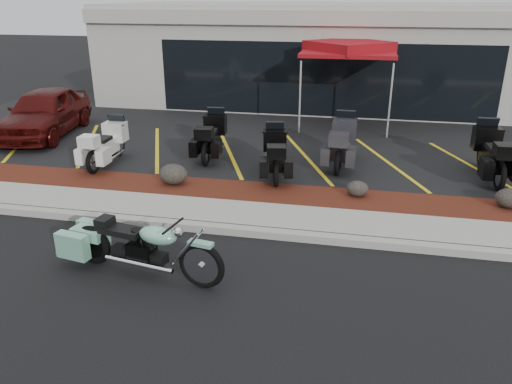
% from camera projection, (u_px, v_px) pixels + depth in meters
% --- Properties ---
extents(ground, '(90.00, 90.00, 0.00)m').
position_uv_depth(ground, '(271.00, 260.00, 8.80)').
color(ground, black).
rests_on(ground, ground).
extents(curb, '(24.00, 0.25, 0.15)m').
position_uv_depth(curb, '(279.00, 234.00, 9.60)').
color(curb, gray).
rests_on(curb, ground).
extents(sidewalk, '(24.00, 1.20, 0.15)m').
position_uv_depth(sidewalk, '(285.00, 219.00, 10.23)').
color(sidewalk, gray).
rests_on(sidewalk, ground).
extents(mulch_bed, '(24.00, 1.20, 0.16)m').
position_uv_depth(mulch_bed, '(293.00, 197.00, 11.32)').
color(mulch_bed, '#32150B').
rests_on(mulch_bed, ground).
extents(upper_lot, '(26.00, 9.60, 0.15)m').
position_uv_depth(upper_lot, '(315.00, 136.00, 16.24)').
color(upper_lot, black).
rests_on(upper_lot, ground).
extents(dealership_building, '(18.00, 8.16, 4.00)m').
position_uv_depth(dealership_building, '(331.00, 53.00, 21.22)').
color(dealership_building, gray).
rests_on(dealership_building, ground).
extents(boulder_left, '(0.69, 0.57, 0.49)m').
position_uv_depth(boulder_left, '(173.00, 174.00, 11.80)').
color(boulder_left, black).
rests_on(boulder_left, mulch_bed).
extents(boulder_mid, '(0.49, 0.41, 0.35)m').
position_uv_depth(boulder_mid, '(357.00, 189.00, 11.12)').
color(boulder_mid, black).
rests_on(boulder_mid, mulch_bed).
extents(boulder_right, '(0.59, 0.49, 0.42)m').
position_uv_depth(boulder_right, '(510.00, 198.00, 10.50)').
color(boulder_right, black).
rests_on(boulder_right, mulch_bed).
extents(hero_cruiser, '(3.08, 1.28, 1.05)m').
position_uv_depth(hero_cruiser, '(201.00, 259.00, 7.79)').
color(hero_cruiser, '#79BD9E').
rests_on(hero_cruiser, ground).
extents(touring_white, '(0.81, 2.06, 1.19)m').
position_uv_depth(touring_white, '(118.00, 135.00, 13.72)').
color(touring_white, white).
rests_on(touring_white, upper_lot).
extents(touring_black_front, '(0.99, 2.20, 1.24)m').
position_uv_depth(touring_black_front, '(216.00, 128.00, 14.35)').
color(touring_black_front, black).
rests_on(touring_black_front, upper_lot).
extents(touring_black_mid, '(1.17, 2.18, 1.20)m').
position_uv_depth(touring_black_mid, '(275.00, 144.00, 12.92)').
color(touring_black_mid, black).
rests_on(touring_black_mid, upper_lot).
extents(touring_grey, '(0.97, 2.29, 1.31)m').
position_uv_depth(touring_grey, '(345.00, 133.00, 13.69)').
color(touring_grey, '#2D2D32').
rests_on(touring_grey, upper_lot).
extents(touring_black_rear, '(0.94, 2.31, 1.33)m').
position_uv_depth(touring_black_rear, '(484.00, 143.00, 12.79)').
color(touring_black_rear, black).
rests_on(touring_black_rear, upper_lot).
extents(parked_car, '(2.43, 4.58, 1.48)m').
position_uv_depth(parked_car, '(45.00, 112.00, 15.76)').
color(parked_car, '#410A09').
rests_on(parked_car, upper_lot).
extents(traffic_cone, '(0.32, 0.32, 0.45)m').
position_uv_depth(traffic_cone, '(275.00, 131.00, 15.63)').
color(traffic_cone, '#D26807').
rests_on(traffic_cone, upper_lot).
extents(popup_canopy, '(3.44, 3.44, 2.78)m').
position_uv_depth(popup_canopy, '(349.00, 49.00, 16.35)').
color(popup_canopy, silver).
rests_on(popup_canopy, upper_lot).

